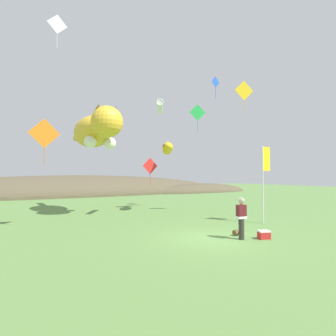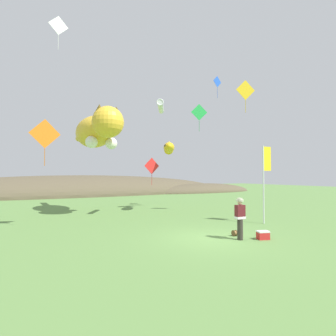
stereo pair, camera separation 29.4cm
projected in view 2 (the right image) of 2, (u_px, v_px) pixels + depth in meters
name	position (u px, v px, depth m)	size (l,w,h in m)	color
ground_plane	(212.00, 238.00, 11.38)	(120.00, 120.00, 0.00)	#5B8442
distant_hill_ridge	(94.00, 194.00, 38.72)	(52.99, 13.64, 5.58)	brown
festival_attendant	(240.00, 217.00, 11.18)	(0.44, 0.30, 1.77)	#332D28
kite_spool	(235.00, 233.00, 11.85)	(0.16, 0.27, 0.27)	olive
picnic_cooler	(263.00, 235.00, 11.23)	(0.57, 0.47, 0.36)	red
festival_banner_pole	(265.00, 172.00, 15.10)	(0.66, 0.08, 4.47)	silver
kite_giant_cat	(97.00, 131.00, 19.27)	(2.88, 9.10, 2.76)	gold
kite_fish_windsock	(169.00, 148.00, 20.28)	(2.06, 2.94, 0.90)	gold
kite_tube_streamer	(161.00, 107.00, 17.15)	(1.43, 2.17, 0.44)	white
kite_diamond_red	(152.00, 166.00, 21.79)	(1.38, 0.11, 2.28)	red
kite_diamond_white	(58.00, 26.00, 16.06)	(1.17, 0.16, 2.07)	white
kite_diamond_gold	(245.00, 90.00, 18.65)	(1.37, 0.46, 2.33)	yellow
kite_diamond_green	(199.00, 112.00, 21.53)	(1.29, 0.49, 2.27)	green
kite_diamond_blue	(217.00, 82.00, 21.76)	(0.95, 0.19, 1.86)	blue
kite_diamond_orange	(45.00, 134.00, 13.52)	(1.52, 0.12, 2.43)	orange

